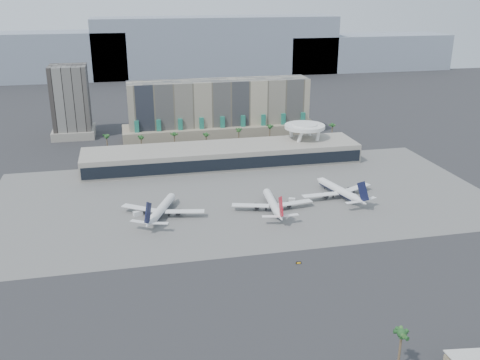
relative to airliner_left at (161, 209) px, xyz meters
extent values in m
plane|color=#232326|center=(43.44, -38.35, -3.76)|extent=(900.00, 900.00, 0.00)
cube|color=#5B5B59|center=(43.44, 16.65, -3.73)|extent=(260.00, 130.00, 0.06)
cube|color=gray|center=(-136.56, 431.65, 23.74)|extent=(260.00, 60.00, 55.00)
cube|color=gray|center=(103.44, 431.65, 31.24)|extent=(300.00, 60.00, 70.00)
cube|color=gray|center=(303.44, 431.65, 18.74)|extent=(220.00, 60.00, 45.00)
cube|color=tan|center=(53.44, 136.65, 17.24)|extent=(130.00, 22.00, 42.00)
cube|color=gray|center=(53.44, 134.65, 1.24)|extent=(140.00, 30.00, 10.00)
cube|color=#21735E|center=(-6.56, 124.65, 5.24)|extent=(3.00, 2.00, 18.00)
cube|color=#21735E|center=(8.44, 124.65, 5.24)|extent=(3.00, 2.00, 18.00)
cube|color=#21735E|center=(23.44, 124.65, 5.24)|extent=(3.00, 2.00, 18.00)
cube|color=#21735E|center=(38.44, 124.65, 5.24)|extent=(3.00, 2.00, 18.00)
cube|color=#21735E|center=(53.44, 124.65, 5.24)|extent=(3.00, 2.00, 18.00)
cube|color=#21735E|center=(68.44, 124.65, 5.24)|extent=(3.00, 2.00, 18.00)
cube|color=#21735E|center=(83.44, 124.65, 5.24)|extent=(3.00, 2.00, 18.00)
cube|color=#21735E|center=(98.44, 124.65, 5.24)|extent=(3.00, 2.00, 18.00)
cube|color=#21735E|center=(113.44, 124.65, 5.24)|extent=(3.00, 2.00, 18.00)
cube|color=black|center=(-51.56, 161.65, 22.24)|extent=(26.00, 26.00, 52.00)
cube|color=#A0988C|center=(-51.56, 161.65, -0.76)|extent=(30.00, 30.00, 6.00)
cube|color=#A0988C|center=(43.44, 71.65, 2.24)|extent=(170.00, 32.00, 12.00)
cube|color=black|center=(43.44, 55.45, 1.74)|extent=(168.00, 0.60, 7.00)
cube|color=black|center=(43.44, 71.65, 9.49)|extent=(170.00, 12.00, 2.50)
cylinder|color=white|center=(104.80, 84.02, 7.24)|extent=(6.98, 6.99, 21.89)
cylinder|color=white|center=(92.07, 84.02, 7.24)|extent=(6.98, 6.99, 21.89)
cylinder|color=white|center=(92.07, 71.29, 7.24)|extent=(6.98, 6.99, 21.89)
cylinder|color=white|center=(104.80, 71.29, 7.24)|extent=(6.98, 6.99, 21.89)
cylinder|color=white|center=(98.44, 77.65, 16.24)|extent=(26.00, 26.00, 2.20)
cylinder|color=white|center=(98.44, 77.65, 17.54)|extent=(16.00, 16.00, 1.20)
cylinder|color=brown|center=(-26.56, 106.65, 2.24)|extent=(0.70, 0.70, 12.00)
sphere|color=#1D4A1F|center=(-26.56, 106.65, 7.94)|extent=(2.80, 2.80, 2.80)
cylinder|color=brown|center=(-4.56, 106.65, 2.24)|extent=(0.70, 0.70, 12.00)
sphere|color=#1D4A1F|center=(-4.56, 106.65, 7.94)|extent=(2.80, 2.80, 2.80)
cylinder|color=brown|center=(17.44, 106.65, 2.24)|extent=(0.70, 0.70, 12.00)
sphere|color=#1D4A1F|center=(17.44, 106.65, 7.94)|extent=(2.80, 2.80, 2.80)
cylinder|color=brown|center=(38.44, 106.65, 2.24)|extent=(0.70, 0.70, 12.00)
sphere|color=#1D4A1F|center=(38.44, 106.65, 7.94)|extent=(2.80, 2.80, 2.80)
cylinder|color=brown|center=(61.44, 106.65, 2.24)|extent=(0.70, 0.70, 12.00)
sphere|color=#1D4A1F|center=(61.44, 106.65, 7.94)|extent=(2.80, 2.80, 2.80)
cylinder|color=brown|center=(83.44, 106.65, 2.24)|extent=(0.70, 0.70, 12.00)
sphere|color=#1D4A1F|center=(83.44, 106.65, 7.94)|extent=(2.80, 2.80, 2.80)
cylinder|color=brown|center=(105.44, 106.65, 2.24)|extent=(0.70, 0.70, 12.00)
sphere|color=#1D4A1F|center=(105.44, 106.65, 7.94)|extent=(2.80, 2.80, 2.80)
cylinder|color=brown|center=(128.44, 106.65, 2.24)|extent=(0.70, 0.70, 12.00)
sphere|color=#1D4A1F|center=(128.44, 106.65, 7.94)|extent=(2.80, 2.80, 2.80)
cylinder|color=white|center=(0.72, 1.71, -0.02)|extent=(14.84, 27.72, 4.15)
cylinder|color=black|center=(0.72, 1.71, -0.18)|extent=(14.54, 27.16, 4.07)
cone|color=white|center=(7.03, 16.67, -0.02)|extent=(5.64, 5.92, 4.15)
cone|color=white|center=(-6.40, -15.17, 0.29)|extent=(7.46, 10.23, 4.15)
cube|color=white|center=(-10.21, 5.19, -0.65)|extent=(17.71, 14.09, 0.36)
cube|color=white|center=(10.84, -3.69, -0.65)|extent=(19.14, 7.60, 0.36)
cylinder|color=black|center=(-7.14, 4.46, -1.69)|extent=(3.72, 4.72, 2.28)
cylinder|color=black|center=(8.17, -2.00, -1.69)|extent=(3.72, 4.72, 2.28)
cube|color=black|center=(-7.01, -16.61, 5.69)|extent=(4.14, 8.89, 10.93)
cube|color=white|center=(-11.11, -14.31, 0.81)|extent=(8.30, 6.22, 0.26)
cube|color=white|center=(-2.50, -17.94, 0.81)|extent=(8.62, 4.34, 0.26)
cylinder|color=black|center=(5.01, 11.89, -2.93)|extent=(0.52, 0.52, 1.66)
cylinder|color=black|center=(-2.75, 2.04, -2.93)|extent=(0.73, 0.73, 1.66)
cylinder|color=black|center=(3.38, -0.54, -2.93)|extent=(0.73, 0.73, 1.66)
cylinder|color=white|center=(54.59, -2.72, -0.11)|extent=(6.00, 27.92, 4.06)
cylinder|color=black|center=(54.59, -2.72, -0.26)|extent=(5.88, 27.36, 3.98)
cone|color=white|center=(55.71, 13.12, -0.11)|extent=(4.37, 4.84, 4.06)
cone|color=white|center=(53.34, -20.59, 0.20)|extent=(4.69, 9.40, 4.06)
cube|color=white|center=(43.38, -2.95, -0.72)|extent=(18.69, 8.95, 0.36)
cube|color=white|center=(65.67, -4.52, -0.72)|extent=(18.67, 6.56, 0.36)
cylinder|color=black|center=(46.45, -2.66, -1.73)|extent=(2.51, 4.21, 2.23)
cylinder|color=black|center=(62.66, -3.80, -1.73)|extent=(2.51, 4.21, 2.23)
cube|color=#AE1322|center=(53.23, -22.11, 5.48)|extent=(1.15, 9.24, 10.69)
cube|color=white|center=(48.71, -21.28, 0.71)|extent=(8.41, 3.88, 0.25)
cube|color=white|center=(57.82, -21.93, 0.71)|extent=(8.26, 2.79, 0.25)
cylinder|color=black|center=(55.35, 8.06, -2.95)|extent=(0.51, 0.51, 1.62)
cylinder|color=black|center=(51.28, -3.51, -2.95)|extent=(0.71, 0.71, 1.62)
cylinder|color=black|center=(57.76, -3.96, -2.95)|extent=(0.71, 0.71, 1.62)
cylinder|color=white|center=(92.99, 6.52, 0.05)|extent=(11.19, 29.04, 4.24)
cylinder|color=black|center=(92.99, 6.52, -0.11)|extent=(10.97, 28.46, 4.15)
cone|color=white|center=(88.92, 22.57, 0.05)|extent=(5.27, 5.66, 4.24)
cone|color=white|center=(97.57, -11.59, 0.37)|extent=(6.44, 10.28, 4.24)
cube|color=white|center=(81.96, 2.63, -0.59)|extent=(19.21, 4.96, 0.37)
cube|color=white|center=(104.54, 8.35, -0.59)|extent=(18.97, 12.21, 0.37)
cylinder|color=black|center=(84.91, 3.93, -1.64)|extent=(3.30, 4.68, 2.33)
cylinder|color=black|center=(101.33, 8.08, -1.64)|extent=(3.30, 4.68, 2.33)
cube|color=black|center=(97.96, -13.13, 5.87)|extent=(2.87, 9.45, 11.15)
cube|color=white|center=(93.21, -13.78, 0.90)|extent=(8.67, 3.23, 0.26)
cube|color=white|center=(102.45, -11.44, 0.90)|extent=(8.72, 5.36, 0.26)
cylinder|color=black|center=(90.22, 17.44, -2.91)|extent=(0.53, 0.53, 1.69)
cylinder|color=black|center=(89.96, 4.66, -2.91)|extent=(0.74, 0.74, 1.69)
cylinder|color=black|center=(96.53, 6.32, -2.91)|extent=(0.74, 0.74, 1.69)
cube|color=silver|center=(-11.19, 3.37, -2.65)|extent=(4.98, 3.39, 2.22)
cube|color=silver|center=(67.32, 4.78, -2.90)|extent=(3.80, 2.92, 1.72)
cube|color=black|center=(49.81, -59.26, -3.28)|extent=(2.16, 0.44, 0.97)
cube|color=gold|center=(49.81, -59.43, -3.28)|extent=(1.56, 0.16, 0.58)
cylinder|color=black|center=(49.04, -59.26, -3.47)|extent=(0.12, 0.12, 0.58)
cylinder|color=black|center=(50.59, -59.26, -3.47)|extent=(0.12, 0.12, 0.58)
cylinder|color=brown|center=(58.39, -124.90, 2.42)|extent=(0.70, 0.70, 12.36)
sphere|color=#1D4A1F|center=(58.39, -124.90, 8.30)|extent=(2.80, 2.80, 2.80)
camera|label=1|loc=(-13.84, -239.54, 100.94)|focal=40.00mm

